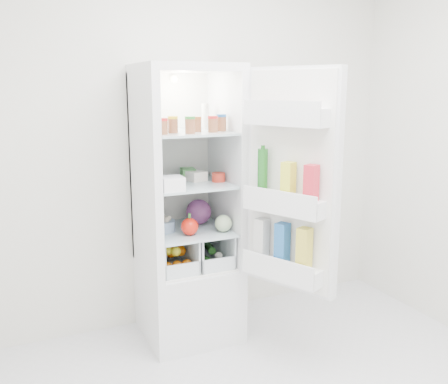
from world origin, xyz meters
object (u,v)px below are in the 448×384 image
red_cabbage (199,212)px  fridge_door (290,187)px  refrigerator (185,238)px  mushroom_bowl (163,226)px

red_cabbage → fridge_door: size_ratio=0.13×
red_cabbage → fridge_door: bearing=-63.5°
refrigerator → fridge_door: (0.42, -0.61, 0.43)m
red_cabbage → mushroom_bowl: red_cabbage is taller
refrigerator → red_cabbage: bearing=13.3°
refrigerator → red_cabbage: size_ratio=10.63×
red_cabbage → mushroom_bowl: 0.29m
refrigerator → fridge_door: bearing=-55.2°
refrigerator → fridge_door: 0.86m
refrigerator → mushroom_bowl: refrigerator is taller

